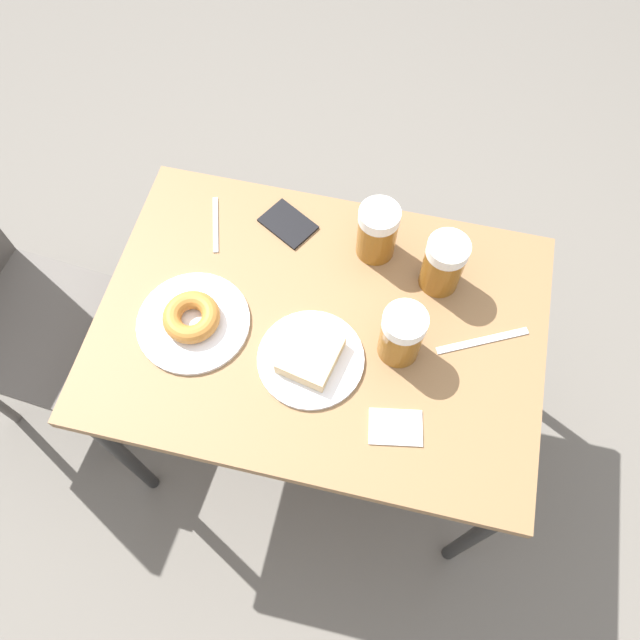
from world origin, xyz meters
name	(u,v)px	position (x,y,z in m)	size (l,w,h in m)	color
ground_plane	(320,421)	(0.00, 0.00, 0.00)	(8.00, 8.00, 0.00)	#666059
table	(320,337)	(0.00, 0.00, 0.64)	(0.70, 1.00, 0.71)	olive
plate_with_cake	(312,357)	(-0.09, 0.00, 0.72)	(0.23, 0.23, 0.05)	silver
plate_with_donut	(192,320)	(-0.06, 0.28, 0.73)	(0.25, 0.25, 0.05)	silver
beer_mug_left	(377,232)	(0.22, -0.08, 0.78)	(0.09, 0.09, 0.15)	#8C5619
beer_mug_center	(402,335)	(-0.02, -0.18, 0.78)	(0.09, 0.09, 0.15)	#8C5619
beer_mug_right	(443,264)	(0.17, -0.24, 0.78)	(0.09, 0.09, 0.15)	#8C5619
napkin_folded	(396,427)	(-0.20, -0.21, 0.71)	(0.10, 0.12, 0.00)	white
fork	(216,224)	(0.21, 0.31, 0.71)	(0.16, 0.06, 0.00)	silver
knife	(482,341)	(0.04, -0.36, 0.71)	(0.11, 0.20, 0.00)	silver
passport_near_edge	(288,224)	(0.25, 0.14, 0.71)	(0.14, 0.15, 0.01)	black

